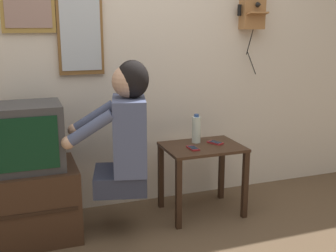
% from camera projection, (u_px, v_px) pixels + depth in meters
% --- Properties ---
extents(wall_back, '(6.80, 0.05, 2.55)m').
position_uv_depth(wall_back, '(121.00, 48.00, 3.25)').
color(wall_back, beige).
rests_on(wall_back, ground_plane).
extents(side_table, '(0.59, 0.44, 0.55)m').
position_uv_depth(side_table, '(202.00, 159.00, 3.25)').
color(side_table, '#382316').
rests_on(side_table, ground_plane).
extents(person, '(0.63, 0.52, 0.91)m').
position_uv_depth(person, '(125.00, 130.00, 2.89)').
color(person, '#2D3347').
rests_on(person, ground_plane).
extents(tv_stand, '(0.61, 0.52, 0.51)m').
position_uv_depth(tv_stand, '(33.00, 202.00, 2.92)').
color(tv_stand, '#382316').
rests_on(tv_stand, ground_plane).
extents(television, '(0.48, 0.39, 0.44)m').
position_uv_depth(television, '(25.00, 137.00, 2.79)').
color(television, '#38383A').
rests_on(television, tv_stand).
extents(wall_phone_antique, '(0.23, 0.19, 0.76)m').
position_uv_depth(wall_phone_antique, '(252.00, 8.00, 3.46)').
color(wall_phone_antique, '#9E6B3D').
extents(wall_mirror, '(0.33, 0.04, 0.63)m').
position_uv_depth(wall_mirror, '(80.00, 31.00, 3.08)').
color(wall_mirror, brown).
extents(cell_phone_held, '(0.06, 0.13, 0.01)m').
position_uv_depth(cell_phone_held, '(193.00, 148.00, 3.14)').
color(cell_phone_held, maroon).
rests_on(cell_phone_held, side_table).
extents(cell_phone_spare, '(0.11, 0.14, 0.01)m').
position_uv_depth(cell_phone_spare, '(215.00, 143.00, 3.28)').
color(cell_phone_spare, maroon).
rests_on(cell_phone_spare, side_table).
extents(water_bottle, '(0.07, 0.07, 0.23)m').
position_uv_depth(water_bottle, '(196.00, 129.00, 3.29)').
color(water_bottle, silver).
rests_on(water_bottle, side_table).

